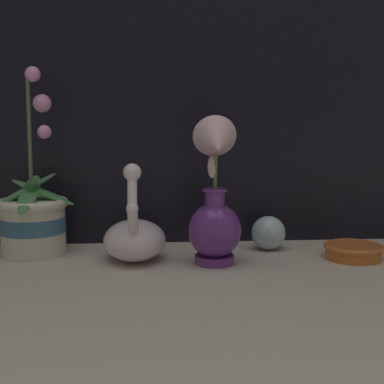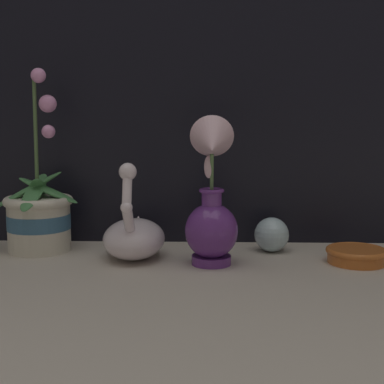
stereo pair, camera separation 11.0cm
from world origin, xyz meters
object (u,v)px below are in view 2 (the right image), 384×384
swan_figurine (134,235)px  amber_dish (356,254)px  blue_vase (212,207)px  orchid_potted_plant (39,214)px  glass_sphere (272,235)px

swan_figurine → amber_dish: size_ratio=1.72×
blue_vase → amber_dish: size_ratio=2.43×
blue_vase → orchid_potted_plant: bearing=164.1°
orchid_potted_plant → swan_figurine: bearing=-14.6°
orchid_potted_plant → swan_figurine: 0.22m
glass_sphere → amber_dish: size_ratio=0.62×
glass_sphere → blue_vase: bearing=-139.3°
blue_vase → swan_figurine: bearing=162.2°
swan_figurine → blue_vase: blue_vase is taller
glass_sphere → amber_dish: (0.16, -0.09, -0.02)m
amber_dish → glass_sphere: bearing=150.9°
blue_vase → amber_dish: (0.29, 0.02, -0.10)m
orchid_potted_plant → swan_figurine: orchid_potted_plant is taller
orchid_potted_plant → glass_sphere: 0.50m
orchid_potted_plant → blue_vase: size_ratio=1.34×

